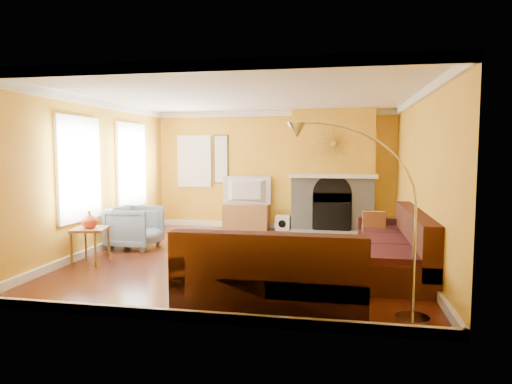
% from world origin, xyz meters
% --- Properties ---
extents(floor, '(5.50, 6.00, 0.02)m').
position_xyz_m(floor, '(0.00, 0.00, -0.01)').
color(floor, '#632714').
rests_on(floor, ground).
extents(ceiling, '(5.50, 6.00, 0.02)m').
position_xyz_m(ceiling, '(0.00, 0.00, 2.71)').
color(ceiling, white).
rests_on(ceiling, ground).
extents(wall_back, '(5.50, 0.02, 2.70)m').
position_xyz_m(wall_back, '(0.00, 3.01, 1.35)').
color(wall_back, gold).
rests_on(wall_back, ground).
extents(wall_front, '(5.50, 0.02, 2.70)m').
position_xyz_m(wall_front, '(0.00, -3.01, 1.35)').
color(wall_front, gold).
rests_on(wall_front, ground).
extents(wall_left, '(0.02, 6.00, 2.70)m').
position_xyz_m(wall_left, '(-2.76, 0.00, 1.35)').
color(wall_left, gold).
rests_on(wall_left, ground).
extents(wall_right, '(0.02, 6.00, 2.70)m').
position_xyz_m(wall_right, '(2.76, 0.00, 1.35)').
color(wall_right, gold).
rests_on(wall_right, ground).
extents(baseboard, '(5.50, 6.00, 0.12)m').
position_xyz_m(baseboard, '(0.00, 0.00, 0.06)').
color(baseboard, white).
rests_on(baseboard, floor).
extents(crown_molding, '(5.50, 6.00, 0.12)m').
position_xyz_m(crown_molding, '(0.00, 0.00, 2.64)').
color(crown_molding, white).
rests_on(crown_molding, ceiling).
extents(window_left_near, '(0.06, 1.22, 1.72)m').
position_xyz_m(window_left_near, '(-2.72, 1.30, 1.50)').
color(window_left_near, white).
rests_on(window_left_near, wall_left).
extents(window_left_far, '(0.06, 1.22, 1.72)m').
position_xyz_m(window_left_far, '(-2.72, -0.60, 1.50)').
color(window_left_far, white).
rests_on(window_left_far, wall_left).
extents(window_back, '(0.82, 0.06, 1.22)m').
position_xyz_m(window_back, '(-1.90, 2.96, 1.55)').
color(window_back, white).
rests_on(window_back, wall_back).
extents(wall_art, '(0.34, 0.04, 1.14)m').
position_xyz_m(wall_art, '(-1.25, 2.97, 1.60)').
color(wall_art, white).
rests_on(wall_art, wall_back).
extents(fireplace, '(1.80, 0.40, 2.70)m').
position_xyz_m(fireplace, '(1.35, 2.80, 1.35)').
color(fireplace, '#989590').
rests_on(fireplace, floor).
extents(mantel, '(1.92, 0.22, 0.08)m').
position_xyz_m(mantel, '(1.35, 2.56, 1.25)').
color(mantel, white).
rests_on(mantel, fireplace).
extents(hearth, '(1.80, 0.70, 0.06)m').
position_xyz_m(hearth, '(1.35, 2.25, 0.03)').
color(hearth, '#989590').
rests_on(hearth, floor).
extents(sunburst, '(0.70, 0.04, 0.70)m').
position_xyz_m(sunburst, '(1.35, 2.57, 1.95)').
color(sunburst, olive).
rests_on(sunburst, fireplace).
extents(rug, '(2.40, 1.80, 0.02)m').
position_xyz_m(rug, '(0.35, -0.30, 0.01)').
color(rug, beige).
rests_on(rug, floor).
extents(sectional_sofa, '(3.10, 3.70, 0.90)m').
position_xyz_m(sectional_sofa, '(1.20, -0.85, 0.45)').
color(sectional_sofa, '#451F16').
rests_on(sectional_sofa, floor).
extents(coffee_table, '(1.33, 1.33, 0.42)m').
position_xyz_m(coffee_table, '(0.40, -0.35, 0.21)').
color(coffee_table, white).
rests_on(coffee_table, floor).
extents(media_console, '(1.04, 0.47, 0.57)m').
position_xyz_m(media_console, '(-0.60, 2.75, 0.28)').
color(media_console, '#936135').
rests_on(media_console, floor).
extents(tv, '(1.12, 0.25, 0.64)m').
position_xyz_m(tv, '(-0.60, 2.75, 0.89)').
color(tv, black).
rests_on(tv, media_console).
extents(subwoofer, '(0.32, 0.32, 0.32)m').
position_xyz_m(subwoofer, '(0.25, 2.78, 0.16)').
color(subwoofer, white).
rests_on(subwoofer, floor).
extents(armchair, '(0.88, 0.85, 0.77)m').
position_xyz_m(armchair, '(-2.20, 0.35, 0.39)').
color(armchair, slate).
rests_on(armchair, floor).
extents(side_table, '(0.63, 0.63, 0.57)m').
position_xyz_m(side_table, '(-2.40, -0.85, 0.28)').
color(side_table, '#936135').
rests_on(side_table, floor).
extents(vase, '(0.33, 0.33, 0.27)m').
position_xyz_m(vase, '(-2.40, -0.85, 0.70)').
color(vase, '#EC5228').
rests_on(vase, side_table).
extents(book, '(0.18, 0.24, 0.02)m').
position_xyz_m(book, '(0.24, -0.24, 0.43)').
color(book, white).
rests_on(book, coffee_table).
extents(arc_lamp, '(1.33, 0.36, 2.09)m').
position_xyz_m(arc_lamp, '(1.73, -2.55, 1.05)').
color(arc_lamp, silver).
rests_on(arc_lamp, floor).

